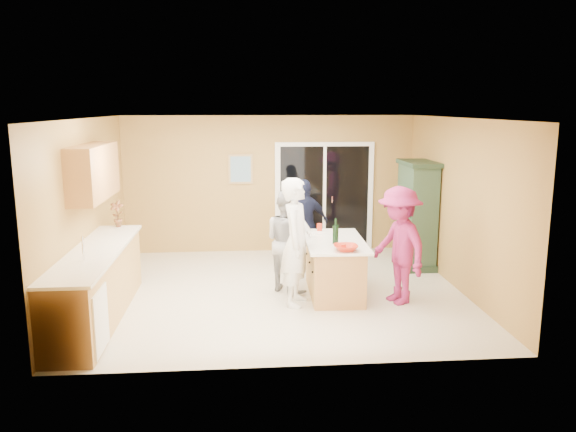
{
  "coord_description": "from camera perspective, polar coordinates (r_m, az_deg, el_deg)",
  "views": [
    {
      "loc": [
        -0.54,
        -8.12,
        2.77
      ],
      "look_at": [
        0.15,
        0.1,
        1.15
      ],
      "focal_mm": 35.0,
      "sensor_mm": 36.0,
      "label": 1
    }
  ],
  "objects": [
    {
      "name": "wall_front",
      "position": [
        5.83,
        0.67,
        -3.49
      ],
      "size": [
        5.5,
        0.1,
        2.6
      ],
      "primitive_type": "cube",
      "color": "#D8B359",
      "rests_on": "ground"
    },
    {
      "name": "wall_right",
      "position": [
        8.88,
        17.02,
        1.1
      ],
      "size": [
        0.1,
        5.0,
        2.6
      ],
      "primitive_type": "cube",
      "color": "#D8B359",
      "rests_on": "ground"
    },
    {
      "name": "woman_magenta",
      "position": [
        8.08,
        11.2,
        -2.95
      ],
      "size": [
        0.94,
        1.23,
        1.67
      ],
      "primitive_type": "imported",
      "rotation": [
        0.0,
        0.0,
        -1.24
      ],
      "color": "#96204A",
      "rests_on": "floor"
    },
    {
      "name": "sliding_door",
      "position": [
        10.84,
        3.7,
        1.96
      ],
      "size": [
        1.9,
        0.07,
        2.1
      ],
      "color": "white",
      "rests_on": "floor"
    },
    {
      "name": "kitchen_island",
      "position": [
        8.41,
        4.72,
        -5.38
      ],
      "size": [
        0.91,
        1.61,
        0.83
      ],
      "rotation": [
        0.0,
        0.0,
        -0.03
      ],
      "color": "tan",
      "rests_on": "floor"
    },
    {
      "name": "woman_white",
      "position": [
        7.84,
        0.88,
        -2.67
      ],
      "size": [
        0.6,
        0.75,
        1.81
      ],
      "primitive_type": "imported",
      "rotation": [
        0.0,
        0.0,
        1.29
      ],
      "color": "white",
      "rests_on": "floor"
    },
    {
      "name": "left_cabinet_run",
      "position": [
        7.68,
        -19.09,
        -7.01
      ],
      "size": [
        0.65,
        3.05,
        1.24
      ],
      "color": "tan",
      "rests_on": "floor"
    },
    {
      "name": "woman_navy",
      "position": [
        9.62,
        1.73,
        -0.85
      ],
      "size": [
        0.99,
        0.74,
        1.56
      ],
      "primitive_type": "imported",
      "rotation": [
        0.0,
        0.0,
        3.59
      ],
      "color": "#171933",
      "rests_on": "floor"
    },
    {
      "name": "tumbler_far",
      "position": [
        8.84,
        3.22,
        -1.17
      ],
      "size": [
        0.09,
        0.09,
        0.12
      ],
      "primitive_type": "cylinder",
      "rotation": [
        0.0,
        0.0,
        0.06
      ],
      "color": "red",
      "rests_on": "kitchen_island"
    },
    {
      "name": "framed_picture",
      "position": [
        10.66,
        -4.84,
        4.77
      ],
      "size": [
        0.46,
        0.04,
        0.56
      ],
      "color": "tan",
      "rests_on": "wall_back"
    },
    {
      "name": "upper_cabinets",
      "position": [
        8.23,
        -19.15,
        4.25
      ],
      "size": [
        0.35,
        1.6,
        0.75
      ],
      "primitive_type": "cube",
      "color": "tan",
      "rests_on": "wall_left"
    },
    {
      "name": "wall_back",
      "position": [
        10.73,
        -1.87,
        3.24
      ],
      "size": [
        5.5,
        0.1,
        2.6
      ],
      "primitive_type": "cube",
      "color": "#D8B359",
      "rests_on": "ground"
    },
    {
      "name": "wall_left",
      "position": [
        8.54,
        -19.71,
        0.54
      ],
      "size": [
        0.1,
        5.0,
        2.6
      ],
      "primitive_type": "cube",
      "color": "#D8B359",
      "rests_on": "ground"
    },
    {
      "name": "woman_grey",
      "position": [
        8.45,
        -0.07,
        -2.54
      ],
      "size": [
        0.91,
        0.95,
        1.55
      ],
      "primitive_type": "imported",
      "rotation": [
        0.0,
        0.0,
        2.18
      ],
      "color": "#A8A8AB",
      "rests_on": "floor"
    },
    {
      "name": "green_hutch",
      "position": [
        9.99,
        12.94,
        0.04
      ],
      "size": [
        0.53,
        1.01,
        1.85
      ],
      "color": "#203523",
      "rests_on": "floor"
    },
    {
      "name": "tulip_vase",
      "position": [
        9.0,
        -16.97,
        0.23
      ],
      "size": [
        0.24,
        0.19,
        0.41
      ],
      "primitive_type": "imported",
      "rotation": [
        0.0,
        0.0,
        -0.19
      ],
      "color": "red",
      "rests_on": "left_cabinet_run"
    },
    {
      "name": "serving_bowl",
      "position": [
        7.7,
        5.89,
        -3.23
      ],
      "size": [
        0.33,
        0.33,
        0.08
      ],
      "primitive_type": "imported",
      "rotation": [
        0.0,
        0.0,
        0.01
      ],
      "color": "red",
      "rests_on": "kitchen_island"
    },
    {
      "name": "wine_bottle",
      "position": [
        8.06,
        4.85,
        -1.81
      ],
      "size": [
        0.08,
        0.08,
        0.37
      ],
      "rotation": [
        0.0,
        0.0,
        0.09
      ],
      "color": "black",
      "rests_on": "kitchen_island"
    },
    {
      "name": "white_plate",
      "position": [
        8.71,
        3.11,
        -1.73
      ],
      "size": [
        0.24,
        0.24,
        0.01
      ],
      "primitive_type": "cylinder",
      "rotation": [
        0.0,
        0.0,
        0.2
      ],
      "color": "white",
      "rests_on": "kitchen_island"
    },
    {
      "name": "floor",
      "position": [
        8.6,
        -0.95,
        -7.69
      ],
      "size": [
        5.5,
        5.5,
        0.0
      ],
      "primitive_type": "plane",
      "color": "beige",
      "rests_on": "ground"
    },
    {
      "name": "ceiling",
      "position": [
        8.14,
        -1.01,
        9.91
      ],
      "size": [
        5.5,
        5.0,
        0.1
      ],
      "primitive_type": "cube",
      "color": "silver",
      "rests_on": "wall_back"
    },
    {
      "name": "tumbler_near",
      "position": [
        7.67,
        5.66,
        -3.23
      ],
      "size": [
        0.07,
        0.07,
        0.1
      ],
      "primitive_type": "cylinder",
      "rotation": [
        0.0,
        0.0,
        0.09
      ],
      "color": "red",
      "rests_on": "kitchen_island"
    }
  ]
}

